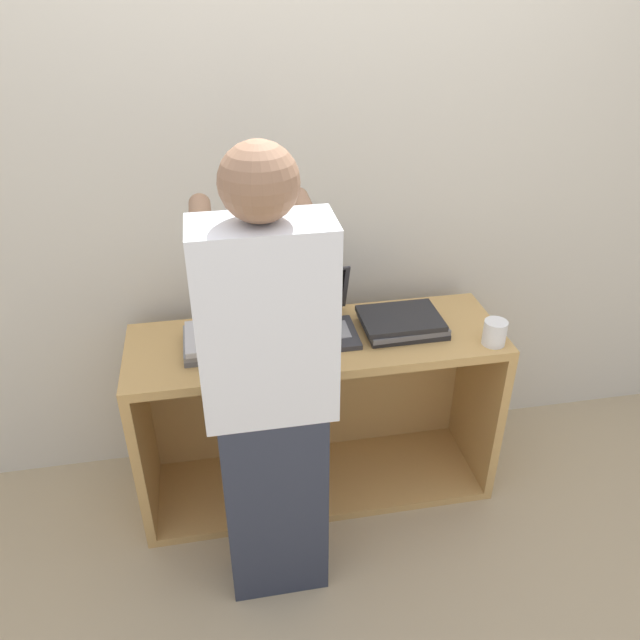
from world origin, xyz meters
TOP-DOWN VIEW (x-y plane):
  - ground_plane at (0.00, 0.00)m, footprint 12.00×12.00m
  - wall_back at (0.00, 0.57)m, footprint 8.00×0.05m
  - cart at (0.00, 0.30)m, footprint 1.43×0.46m
  - laptop_open at (0.00, 0.28)m, footprint 0.30×0.31m
  - laptop_stack_left at (-0.34, 0.23)m, footprint 0.32×0.23m
  - laptop_stack_right at (0.33, 0.23)m, footprint 0.32×0.24m
  - person at (-0.22, -0.19)m, footprint 0.40×0.53m
  - mug at (0.64, 0.07)m, footprint 0.09×0.09m
  - inventory_tag at (-0.33, 0.17)m, footprint 0.06×0.02m

SIDE VIEW (x-z plane):
  - ground_plane at x=0.00m, z-range 0.00..0.00m
  - cart at x=0.00m, z-range 0.00..0.75m
  - laptop_stack_left at x=-0.34m, z-range 0.75..0.82m
  - laptop_stack_right at x=0.33m, z-range 0.75..0.82m
  - mug at x=0.64m, z-range 0.75..0.85m
  - laptop_open at x=0.00m, z-range 0.69..0.92m
  - person at x=-0.22m, z-range 0.00..1.63m
  - inventory_tag at x=-0.33m, z-range 0.82..0.82m
  - wall_back at x=0.00m, z-range 0.00..2.40m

